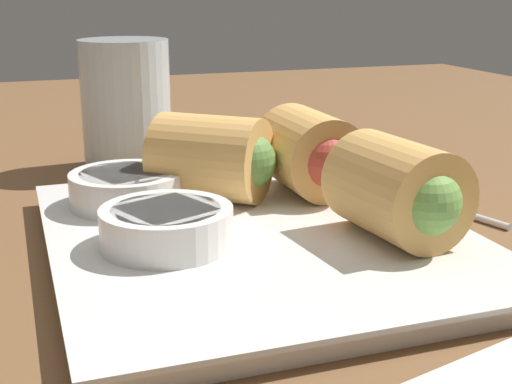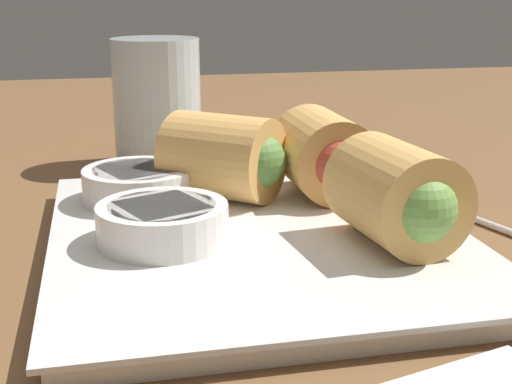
# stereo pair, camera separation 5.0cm
# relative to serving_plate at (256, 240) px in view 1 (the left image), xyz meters

# --- Properties ---
(table_surface) EXTENTS (1.80, 1.40, 0.02)m
(table_surface) POSITION_rel_serving_plate_xyz_m (-0.01, -0.02, -0.02)
(table_surface) COLOR brown
(table_surface) RESTS_ON ground
(serving_plate) EXTENTS (0.29, 0.25, 0.01)m
(serving_plate) POSITION_rel_serving_plate_xyz_m (0.00, 0.00, 0.00)
(serving_plate) COLOR silver
(serving_plate) RESTS_ON table_surface
(roll_front_left) EXTENTS (0.09, 0.10, 0.06)m
(roll_front_left) POSITION_rel_serving_plate_xyz_m (0.07, 0.00, 0.04)
(roll_front_left) COLOR #DBA356
(roll_front_left) RESTS_ON serving_plate
(roll_front_right) EXTENTS (0.09, 0.06, 0.06)m
(roll_front_right) POSITION_rel_serving_plate_xyz_m (0.06, -0.06, 0.04)
(roll_front_right) COLOR #DBA356
(roll_front_right) RESTS_ON serving_plate
(roll_back_left) EXTENTS (0.09, 0.07, 0.06)m
(roll_back_left) POSITION_rel_serving_plate_xyz_m (-0.05, -0.07, 0.04)
(roll_back_left) COLOR #DBA356
(roll_back_left) RESTS_ON serving_plate
(dipping_bowl_near) EXTENTS (0.08, 0.08, 0.02)m
(dipping_bowl_near) POSITION_rel_serving_plate_xyz_m (-0.01, 0.06, 0.02)
(dipping_bowl_near) COLOR white
(dipping_bowl_near) RESTS_ON serving_plate
(dipping_bowl_far) EXTENTS (0.08, 0.08, 0.02)m
(dipping_bowl_far) POSITION_rel_serving_plate_xyz_m (0.08, 0.07, 0.02)
(dipping_bowl_far) COLOR white
(dipping_bowl_far) RESTS_ON serving_plate
(drinking_glass) EXTENTS (0.08, 0.08, 0.12)m
(drinking_glass) POSITION_rel_serving_plate_xyz_m (0.24, 0.04, 0.05)
(drinking_glass) COLOR silver
(drinking_glass) RESTS_ON table_surface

